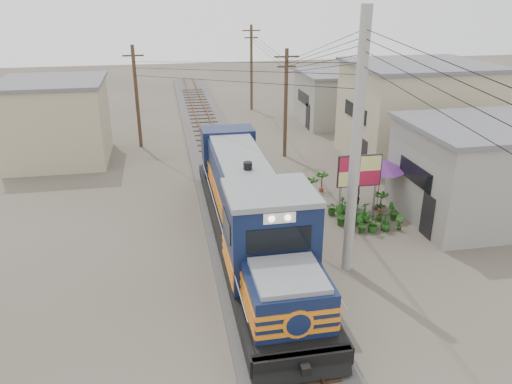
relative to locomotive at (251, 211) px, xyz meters
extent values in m
plane|color=#473F35|center=(0.00, -1.86, -1.78)|extent=(120.00, 120.00, 0.00)
cube|color=#595651|center=(0.00, 8.14, -1.70)|extent=(3.60, 70.00, 0.16)
cube|color=#51331E|center=(-0.54, 8.14, -1.52)|extent=(0.08, 70.00, 0.12)
cube|color=#51331E|center=(0.54, 8.14, -1.52)|extent=(0.08, 70.00, 0.12)
cube|color=black|center=(0.00, 0.05, -1.00)|extent=(3.00, 16.57, 0.57)
cube|color=black|center=(0.00, -5.13, -1.31)|extent=(2.28, 3.31, 0.67)
cube|color=black|center=(0.00, 5.23, -1.31)|extent=(2.28, 3.31, 0.67)
cube|color=#0F1939|center=(0.00, -6.37, -0.12)|extent=(2.46, 2.49, 1.55)
cube|color=#0F1939|center=(0.00, -3.78, 0.71)|extent=(2.94, 2.69, 3.21)
cube|color=slate|center=(0.00, -3.78, 2.37)|extent=(3.00, 2.83, 0.19)
cube|color=black|center=(0.00, -5.14, 1.28)|extent=(2.10, 0.06, 0.83)
cube|color=white|center=(0.00, -5.15, 2.06)|extent=(1.04, 0.06, 0.36)
cube|color=#0F1939|center=(0.00, 2.64, 0.30)|extent=(2.34, 10.15, 2.38)
cube|color=slate|center=(0.00, 2.64, 1.54)|extent=(2.10, 10.15, 0.19)
cube|color=orange|center=(0.00, 0.05, -0.43)|extent=(3.04, 16.57, 0.14)
cube|color=orange|center=(0.00, 0.05, -0.12)|extent=(3.04, 16.57, 0.14)
cube|color=orange|center=(0.00, 0.05, 0.20)|extent=(3.04, 16.57, 0.14)
cylinder|color=#9E9B93|center=(3.50, -2.36, 3.22)|extent=(0.40, 0.40, 10.00)
cylinder|color=#4C3826|center=(4.50, 12.14, 1.72)|extent=(0.24, 0.24, 7.00)
cube|color=#4C3826|center=(4.50, 12.14, 4.72)|extent=(1.60, 0.10, 0.10)
cube|color=#4C3826|center=(4.50, 12.14, 4.12)|extent=(1.20, 0.10, 0.10)
cylinder|color=#4C3826|center=(4.80, 26.14, 1.97)|extent=(0.24, 0.24, 7.50)
cube|color=#4C3826|center=(4.80, 26.14, 5.22)|extent=(1.60, 0.10, 0.10)
cube|color=#4C3826|center=(4.80, 26.14, 4.62)|extent=(1.20, 0.10, 0.10)
cylinder|color=#4C3826|center=(-5.00, 16.14, 1.72)|extent=(0.24, 0.24, 7.00)
cube|color=#4C3826|center=(-5.00, 16.14, 4.72)|extent=(1.60, 0.10, 0.10)
cube|color=#4C3826|center=(-5.00, 16.14, 4.12)|extent=(1.20, 0.10, 0.10)
cube|color=gray|center=(11.50, 1.14, 0.47)|extent=(7.00, 6.00, 4.50)
cube|color=slate|center=(11.50, 1.14, 2.82)|extent=(7.35, 6.30, 0.20)
cube|color=black|center=(7.98, 1.14, 0.69)|extent=(0.05, 3.00, 0.90)
cube|color=tan|center=(12.50, 10.14, 1.22)|extent=(8.00, 7.00, 6.00)
cube|color=slate|center=(12.50, 10.14, 4.32)|extent=(8.40, 7.35, 0.20)
cube|color=black|center=(8.48, 10.14, 1.52)|extent=(0.05, 3.50, 0.90)
cube|color=gray|center=(11.00, 20.14, 0.22)|extent=(6.00, 6.00, 4.00)
cube|color=slate|center=(11.00, 20.14, 2.32)|extent=(6.30, 6.30, 0.20)
cube|color=black|center=(7.98, 20.14, 0.42)|extent=(0.05, 3.00, 0.90)
cube|color=tan|center=(-10.00, 14.14, 0.72)|extent=(6.00, 6.00, 5.00)
cube|color=slate|center=(-10.00, 14.14, 3.32)|extent=(6.30, 6.30, 0.20)
cube|color=black|center=(-13.02, 14.14, 0.97)|extent=(0.05, 3.00, 0.90)
cylinder|color=#99999E|center=(4.67, 1.91, -0.57)|extent=(0.10, 0.10, 2.42)
cylinder|color=#99999E|center=(6.41, 1.88, -0.57)|extent=(0.10, 0.10, 2.42)
cube|color=black|center=(5.54, 1.90, 0.74)|extent=(2.13, 0.15, 1.55)
cube|color=#B1173A|center=(5.54, 1.87, 0.74)|extent=(2.03, 0.11, 1.45)
cylinder|color=black|center=(7.09, 2.92, -1.73)|extent=(0.49, 0.49, 0.10)
cylinder|color=#99999E|center=(7.09, 2.92, -0.54)|extent=(0.05, 0.05, 2.47)
cone|color=#56236B|center=(7.09, 2.92, 0.64)|extent=(2.78, 2.78, 0.62)
imported|color=black|center=(5.99, 3.17, -1.03)|extent=(0.60, 0.45, 1.50)
imported|color=#1F4F16|center=(4.69, 0.31, -1.45)|extent=(0.40, 0.42, 0.66)
imported|color=#1F4F16|center=(5.23, 0.48, -1.35)|extent=(0.54, 0.46, 0.87)
imported|color=#1F4F16|center=(5.83, 0.44, -1.38)|extent=(0.96, 0.95, 0.81)
imported|color=#1F4F16|center=(6.46, 0.52, -1.32)|extent=(0.60, 0.60, 0.92)
imported|color=#1F4F16|center=(7.10, 0.43, -1.39)|extent=(0.48, 0.48, 0.77)
imported|color=#1F4F16|center=(4.56, 1.44, -1.29)|extent=(0.65, 0.59, 0.98)
imported|color=#1F4F16|center=(5.23, 1.41, -1.23)|extent=(1.19, 1.10, 1.11)
imported|color=#1F4F16|center=(5.87, 1.57, -1.27)|extent=(0.76, 0.76, 1.02)
imported|color=#1F4F16|center=(6.62, 1.50, -1.27)|extent=(0.65, 0.60, 1.02)
imported|color=#1F4F16|center=(7.27, 1.48, -1.32)|extent=(0.51, 0.41, 0.92)
imported|color=#1F4F16|center=(4.60, 2.63, -1.44)|extent=(0.80, 0.78, 0.69)
imported|color=#1F4F16|center=(5.13, 2.72, -1.32)|extent=(0.56, 0.56, 0.92)
camera|label=1|loc=(-3.35, -18.80, 8.70)|focal=35.00mm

